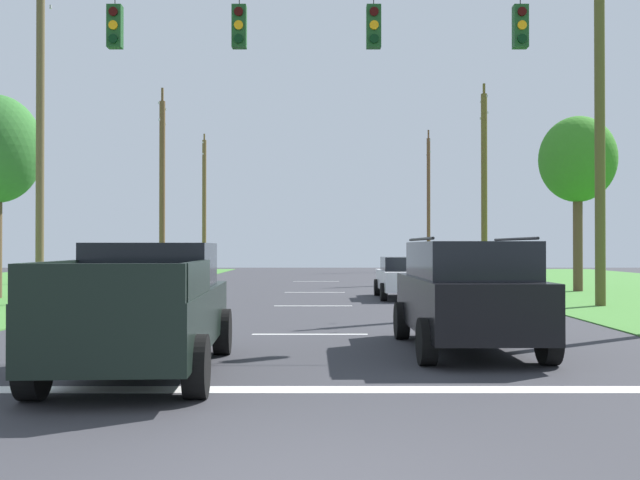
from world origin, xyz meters
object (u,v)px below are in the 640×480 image
pickup_truck (148,308)px  tree_roadside_right (581,160)px  utility_pole_distant_right (165,187)px  utility_pole_far_left (43,141)px  utility_pole_far_right (487,184)px  utility_pole_near_left (431,200)px  utility_pole_mid_right (603,132)px  tree_roadside_far_right (1,150)px  utility_pole_distant_left (207,203)px  distant_car_crossing_white (407,277)px  overhead_signal_span (316,124)px  suv_black (469,292)px

pickup_truck → tree_roadside_right: tree_roadside_right is taller
utility_pole_distant_right → tree_roadside_right: size_ratio=1.47×
pickup_truck → utility_pole_far_left: size_ratio=0.50×
utility_pole_far_right → tree_roadside_right: 8.89m
utility_pole_distant_right → utility_pole_near_left: bearing=42.4°
utility_pole_near_left → utility_pole_far_left: bearing=-118.4°
utility_pole_mid_right → utility_pole_near_left: (-0.34, 33.58, 0.01)m
utility_pole_distant_right → tree_roadside_far_right: size_ratio=1.46×
pickup_truck → tree_roadside_far_right: tree_roadside_far_right is taller
pickup_truck → utility_pole_far_right: 30.64m
utility_pole_near_left → utility_pole_distant_left: size_ratio=1.02×
utility_pole_distant_left → utility_pole_far_left: bearing=-90.0°
pickup_truck → utility_pole_mid_right: (11.51, 11.86, 4.58)m
tree_roadside_far_right → distant_car_crossing_white: bearing=0.9°
utility_pole_far_left → tree_roadside_far_right: size_ratio=1.48×
utility_pole_near_left → utility_pole_mid_right: bearing=-89.4°
overhead_signal_span → tree_roadside_far_right: 15.55m
utility_pole_far_right → utility_pole_distant_left: bearing=135.1°
utility_pole_far_left → suv_black: bearing=-41.3°
overhead_signal_span → tree_roadside_far_right: (-11.66, 10.25, 0.81)m
utility_pole_far_left → utility_pole_distant_right: utility_pole_far_left is taller
tree_roadside_right → tree_roadside_far_right: 23.04m
utility_pole_far_right → utility_pole_distant_right: utility_pole_distant_right is taller
suv_black → tree_roadside_right: 19.52m
distant_car_crossing_white → utility_pole_distant_right: bearing=130.8°
utility_pole_far_left → tree_roadside_right: (20.07, 6.69, 0.15)m
utility_pole_far_left → utility_pole_distant_left: size_ratio=1.01×
suv_black → pickup_truck: bearing=-157.1°
utility_pole_far_left → pickup_truck: bearing=-62.6°
distant_car_crossing_white → utility_pole_near_left: bearing=79.7°
suv_black → utility_pole_near_left: (5.88, 43.21, 4.50)m
suv_black → utility_pole_far_right: bearing=76.4°
tree_roadside_far_right → utility_pole_mid_right: bearing=-9.5°
utility_pole_far_left → tree_roadside_right: size_ratio=1.49×
utility_pole_near_left → utility_pole_far_left: 37.27m
suv_black → utility_pole_far_right: size_ratio=0.45×
suv_black → tree_roadside_far_right: 20.00m
overhead_signal_span → utility_pole_mid_right: size_ratio=1.42×
overhead_signal_span → utility_pole_distant_right: 25.97m
suv_black → utility_pole_distant_right: 29.93m
suv_black → utility_pole_mid_right: utility_pole_mid_right is taller
distant_car_crossing_white → utility_pole_far_right: (5.80, 12.46, 4.54)m
suv_black → tree_roadside_right: bearing=64.4°
suv_black → utility_pole_far_left: utility_pole_far_left is taller
tree_roadside_right → overhead_signal_span: bearing=-127.7°
utility_pole_distant_right → utility_pole_distant_left: (-0.32, 16.60, 0.10)m
distant_car_crossing_white → utility_pole_far_right: utility_pole_far_right is taller
utility_pole_distant_left → tree_roadside_far_right: 30.89m
utility_pole_near_left → tree_roadside_right: size_ratio=1.50×
suv_black → distant_car_crossing_white: 13.35m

